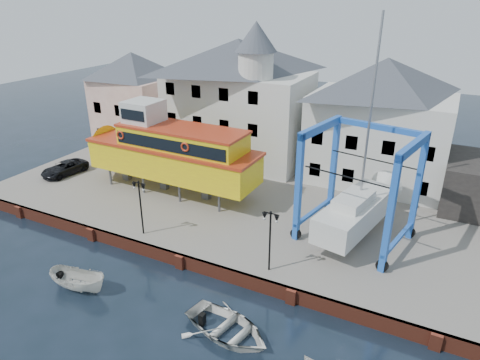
% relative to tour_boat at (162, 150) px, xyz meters
% --- Properties ---
extents(ground, '(140.00, 140.00, 0.00)m').
position_rel_tour_boat_xyz_m(ground, '(7.26, -8.38, -4.69)').
color(ground, black).
rests_on(ground, ground).
extents(hardstanding, '(44.00, 22.00, 1.00)m').
position_rel_tour_boat_xyz_m(hardstanding, '(7.26, 2.62, -4.19)').
color(hardstanding, slate).
rests_on(hardstanding, ground).
extents(quay_wall, '(44.00, 0.47, 1.00)m').
position_rel_tour_boat_xyz_m(quay_wall, '(7.26, -8.28, -4.19)').
color(quay_wall, maroon).
rests_on(quay_wall, ground).
extents(building_pink, '(8.00, 7.00, 10.30)m').
position_rel_tour_boat_xyz_m(building_pink, '(-10.74, 9.62, 1.46)').
color(building_pink, '#CE9A8D').
rests_on(building_pink, hardstanding).
extents(building_white_main, '(14.00, 8.30, 14.00)m').
position_rel_tour_boat_xyz_m(building_white_main, '(2.39, 10.01, 2.65)').
color(building_white_main, silver).
rests_on(building_white_main, hardstanding).
extents(building_white_right, '(12.00, 8.00, 11.20)m').
position_rel_tour_boat_xyz_m(building_white_right, '(16.26, 10.62, 1.91)').
color(building_white_right, silver).
rests_on(building_white_right, hardstanding).
extents(lamp_post_left, '(1.12, 0.32, 4.20)m').
position_rel_tour_boat_xyz_m(lamp_post_left, '(3.26, -7.18, -0.52)').
color(lamp_post_left, black).
rests_on(lamp_post_left, hardstanding).
extents(lamp_post_right, '(1.12, 0.32, 4.20)m').
position_rel_tour_boat_xyz_m(lamp_post_right, '(13.26, -7.18, -0.52)').
color(lamp_post_right, black).
rests_on(lamp_post_right, hardstanding).
extents(tour_boat, '(18.05, 4.64, 7.83)m').
position_rel_tour_boat_xyz_m(tour_boat, '(0.00, 0.00, 0.00)').
color(tour_boat, '#59595E').
rests_on(tour_boat, hardstanding).
extents(travel_lift, '(8.06, 10.40, 15.25)m').
position_rel_tour_boat_xyz_m(travel_lift, '(17.26, 0.02, -1.16)').
color(travel_lift, blue).
rests_on(travel_lift, hardstanding).
extents(van, '(2.68, 4.76, 1.26)m').
position_rel_tour_boat_xyz_m(van, '(-10.69, -1.64, -3.06)').
color(van, black).
rests_on(van, hardstanding).
extents(motorboat_a, '(4.16, 1.99, 1.55)m').
position_rel_tour_boat_xyz_m(motorboat_a, '(2.88, -13.19, -4.69)').
color(motorboat_a, silver).
rests_on(motorboat_a, ground).
extents(motorboat_b, '(5.83, 4.69, 1.07)m').
position_rel_tour_boat_xyz_m(motorboat_b, '(13.06, -12.39, -4.69)').
color(motorboat_b, silver).
rests_on(motorboat_b, ground).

